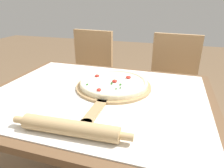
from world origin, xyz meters
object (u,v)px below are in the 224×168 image
Objects in this scene: pizza_peel at (113,87)px; pizza at (114,83)px; rolling_pin at (70,128)px; chair_right at (172,82)px; chair_left at (89,73)px.

pizza is at bearing 90.22° from pizza_peel.
rolling_pin is 0.48× the size of chair_right.
pizza_peel is at bearing 86.44° from rolling_pin.
rolling_pin is at bearing -101.32° from chair_right.
chair_left reaches higher than rolling_pin.
chair_left is at bearing 122.21° from pizza_peel.
pizza reaches higher than pizza_peel.
chair_left is (-0.41, 1.10, -0.23)m from rolling_pin.
chair_right reaches higher than pizza.
chair_left is at bearing 110.35° from rolling_pin.
chair_right is at bearing 6.35° from chair_left.
chair_left is at bearing -174.80° from chair_right.
pizza_peel is 0.64× the size of chair_right.
pizza_peel is 0.64× the size of chair_left.
pizza_peel is 0.78m from chair_right.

